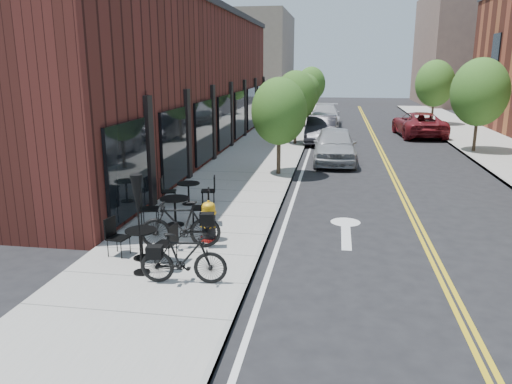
{
  "coord_description": "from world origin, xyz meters",
  "views": [
    {
      "loc": [
        1.62,
        -10.58,
        4.38
      ],
      "look_at": [
        -0.47,
        2.47,
        1.0
      ],
      "focal_mm": 35.0,
      "sensor_mm": 36.0,
      "label": 1
    }
  ],
  "objects_px": {
    "fire_hydrant": "(209,222)",
    "parked_car_a": "(335,145)",
    "bistro_set_c": "(189,190)",
    "bicycle_left": "(180,225)",
    "parked_car_b": "(321,129)",
    "parked_car_far": "(419,124)",
    "patio_umbrella": "(138,203)",
    "parked_car_c": "(325,115)",
    "bicycle_right": "(184,258)",
    "bistro_set_a": "(141,240)",
    "bistro_set_b": "(175,207)"
  },
  "relations": [
    {
      "from": "fire_hydrant",
      "to": "bistro_set_a",
      "type": "relative_size",
      "value": 0.61
    },
    {
      "from": "parked_car_c",
      "to": "patio_umbrella",
      "type": "bearing_deg",
      "value": -96.41
    },
    {
      "from": "patio_umbrella",
      "to": "parked_car_far",
      "type": "distance_m",
      "value": 24.91
    },
    {
      "from": "fire_hydrant",
      "to": "parked_car_c",
      "type": "xyz_separation_m",
      "value": [
        2.2,
        26.22,
        0.15
      ]
    },
    {
      "from": "bistro_set_c",
      "to": "patio_umbrella",
      "type": "distance_m",
      "value": 5.48
    },
    {
      "from": "bicycle_left",
      "to": "parked_car_b",
      "type": "bearing_deg",
      "value": 159.57
    },
    {
      "from": "bicycle_right",
      "to": "patio_umbrella",
      "type": "distance_m",
      "value": 1.48
    },
    {
      "from": "fire_hydrant",
      "to": "bistro_set_c",
      "type": "height_order",
      "value": "fire_hydrant"
    },
    {
      "from": "bicycle_right",
      "to": "parked_car_a",
      "type": "xyz_separation_m",
      "value": [
        2.87,
        13.97,
        0.16
      ]
    },
    {
      "from": "fire_hydrant",
      "to": "parked_car_a",
      "type": "bearing_deg",
      "value": 94.7
    },
    {
      "from": "bistro_set_c",
      "to": "patio_umbrella",
      "type": "relative_size",
      "value": 0.8
    },
    {
      "from": "fire_hydrant",
      "to": "bicycle_right",
      "type": "distance_m",
      "value": 2.55
    },
    {
      "from": "patio_umbrella",
      "to": "bistro_set_a",
      "type": "bearing_deg",
      "value": 110.64
    },
    {
      "from": "bistro_set_a",
      "to": "bistro_set_c",
      "type": "height_order",
      "value": "bistro_set_c"
    },
    {
      "from": "bistro_set_c",
      "to": "parked_car_b",
      "type": "height_order",
      "value": "parked_car_b"
    },
    {
      "from": "patio_umbrella",
      "to": "parked_car_c",
      "type": "relative_size",
      "value": 0.41
    },
    {
      "from": "fire_hydrant",
      "to": "parked_car_b",
      "type": "relative_size",
      "value": 0.22
    },
    {
      "from": "parked_car_c",
      "to": "parked_car_far",
      "type": "xyz_separation_m",
      "value": [
        5.93,
        -5.23,
        0.01
      ]
    },
    {
      "from": "bistro_set_a",
      "to": "bistro_set_c",
      "type": "relative_size",
      "value": 0.99
    },
    {
      "from": "parked_car_b",
      "to": "parked_car_far",
      "type": "xyz_separation_m",
      "value": [
        5.93,
        3.61,
        -0.01
      ]
    },
    {
      "from": "bicycle_left",
      "to": "bistro_set_c",
      "type": "distance_m",
      "value": 3.87
    },
    {
      "from": "parked_car_b",
      "to": "parked_car_far",
      "type": "height_order",
      "value": "parked_car_b"
    },
    {
      "from": "bicycle_left",
      "to": "patio_umbrella",
      "type": "bearing_deg",
      "value": -24.71
    },
    {
      "from": "bicycle_left",
      "to": "parked_car_c",
      "type": "xyz_separation_m",
      "value": [
        2.74,
        26.84,
        0.06
      ]
    },
    {
      "from": "bistro_set_c",
      "to": "patio_umbrella",
      "type": "bearing_deg",
      "value": -95.94
    },
    {
      "from": "bicycle_left",
      "to": "bistro_set_a",
      "type": "relative_size",
      "value": 1.14
    },
    {
      "from": "bistro_set_c",
      "to": "parked_car_c",
      "type": "height_order",
      "value": "parked_car_c"
    },
    {
      "from": "bistro_set_a",
      "to": "bicycle_right",
      "type": "bearing_deg",
      "value": -30.17
    },
    {
      "from": "bicycle_right",
      "to": "patio_umbrella",
      "type": "bearing_deg",
      "value": 66.36
    },
    {
      "from": "patio_umbrella",
      "to": "parked_car_b",
      "type": "relative_size",
      "value": 0.45
    },
    {
      "from": "fire_hydrant",
      "to": "parked_car_far",
      "type": "distance_m",
      "value": 22.5
    },
    {
      "from": "patio_umbrella",
      "to": "bistro_set_b",
      "type": "bearing_deg",
      "value": 95.41
    },
    {
      "from": "parked_car_far",
      "to": "bicycle_left",
      "type": "bearing_deg",
      "value": 63.62
    },
    {
      "from": "fire_hydrant",
      "to": "parked_car_c",
      "type": "relative_size",
      "value": 0.2
    },
    {
      "from": "parked_car_a",
      "to": "parked_car_far",
      "type": "height_order",
      "value": "parked_car_a"
    },
    {
      "from": "bicycle_left",
      "to": "patio_umbrella",
      "type": "relative_size",
      "value": 0.9
    },
    {
      "from": "bicycle_left",
      "to": "parked_car_b",
      "type": "distance_m",
      "value": 18.21
    },
    {
      "from": "parked_car_b",
      "to": "parked_car_far",
      "type": "distance_m",
      "value": 6.94
    },
    {
      "from": "parked_car_far",
      "to": "fire_hydrant",
      "type": "bearing_deg",
      "value": 64.29
    },
    {
      "from": "parked_car_c",
      "to": "bistro_set_a",
      "type": "bearing_deg",
      "value": -97.2
    },
    {
      "from": "bistro_set_a",
      "to": "patio_umbrella",
      "type": "xyz_separation_m",
      "value": [
        0.3,
        -0.79,
        1.08
      ]
    },
    {
      "from": "bistro_set_b",
      "to": "parked_car_far",
      "type": "bearing_deg",
      "value": 51.17
    },
    {
      "from": "parked_car_a",
      "to": "parked_car_b",
      "type": "relative_size",
      "value": 1.01
    },
    {
      "from": "bicycle_right",
      "to": "fire_hydrant",
      "type": "bearing_deg",
      "value": -2.83
    },
    {
      "from": "parked_car_c",
      "to": "bistro_set_b",
      "type": "bearing_deg",
      "value": -97.89
    },
    {
      "from": "bicycle_left",
      "to": "bicycle_right",
      "type": "xyz_separation_m",
      "value": [
        0.67,
        -1.92,
        -0.05
      ]
    },
    {
      "from": "patio_umbrella",
      "to": "parked_car_far",
      "type": "xyz_separation_m",
      "value": [
        9.03,
        23.19,
        -0.88
      ]
    },
    {
      "from": "bistro_set_c",
      "to": "patio_umbrella",
      "type": "xyz_separation_m",
      "value": [
        0.56,
        -5.34,
        1.08
      ]
    },
    {
      "from": "fire_hydrant",
      "to": "bistro_set_c",
      "type": "relative_size",
      "value": 0.61
    },
    {
      "from": "bicycle_right",
      "to": "parked_car_b",
      "type": "height_order",
      "value": "parked_car_b"
    }
  ]
}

